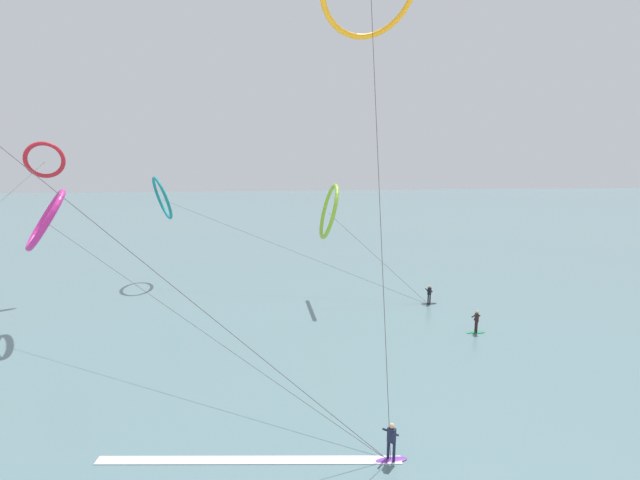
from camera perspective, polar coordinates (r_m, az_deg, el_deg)
sea_water at (r=112.64m, az=-6.58°, el=3.51°), size 400.00×200.00×0.08m
surfer_emerald at (r=34.10m, az=19.89°, el=-10.26°), size 1.40×0.62×1.70m
surfer_charcoal at (r=39.70m, az=14.19°, el=-7.14°), size 1.40×0.71×1.70m
surfer_violet at (r=19.94m, az=9.36°, el=-25.03°), size 1.40×0.73×1.70m
kite_crimson at (r=47.13m, az=-32.56°, el=8.88°), size 4.56×27.01×14.38m
kite_magenta at (r=37.15m, az=-32.40°, el=2.26°), size 22.74×21.25×10.56m
kite_lime at (r=38.79m, az=1.17°, el=3.77°), size 9.32×5.67×10.63m
kite_teal at (r=48.31m, az=-20.04°, el=5.20°), size 26.25×14.89×11.13m
wave_crest_far at (r=20.37m, az=-9.31°, el=-26.80°), size 12.58×2.38×0.12m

